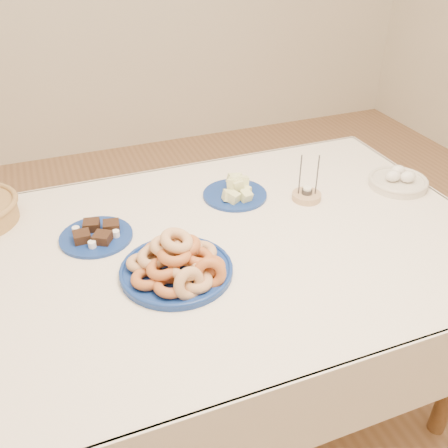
% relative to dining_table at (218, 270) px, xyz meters
% --- Properties ---
extents(ground, '(5.00, 5.00, 0.00)m').
position_rel_dining_table_xyz_m(ground, '(0.00, 0.00, -0.64)').
color(ground, '#906444').
rests_on(ground, ground).
extents(dining_table, '(1.71, 1.11, 0.75)m').
position_rel_dining_table_xyz_m(dining_table, '(0.00, 0.00, 0.00)').
color(dining_table, brown).
rests_on(dining_table, ground).
extents(donut_platter, '(0.37, 0.37, 0.15)m').
position_rel_dining_table_xyz_m(donut_platter, '(-0.16, -0.10, 0.14)').
color(donut_platter, navy).
rests_on(donut_platter, dining_table).
extents(melon_plate, '(0.25, 0.25, 0.08)m').
position_rel_dining_table_xyz_m(melon_plate, '(0.16, 0.24, 0.13)').
color(melon_plate, navy).
rests_on(melon_plate, dining_table).
extents(brownie_plate, '(0.28, 0.28, 0.04)m').
position_rel_dining_table_xyz_m(brownie_plate, '(-0.34, 0.16, 0.12)').
color(brownie_plate, navy).
rests_on(brownie_plate, dining_table).
extents(candle_holder, '(0.13, 0.13, 0.17)m').
position_rel_dining_table_xyz_m(candle_holder, '(0.38, 0.14, 0.12)').
color(candle_holder, tan).
rests_on(candle_holder, dining_table).
extents(egg_bowl, '(0.26, 0.26, 0.07)m').
position_rel_dining_table_xyz_m(egg_bowl, '(0.74, 0.10, 0.13)').
color(egg_bowl, beige).
rests_on(egg_bowl, dining_table).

